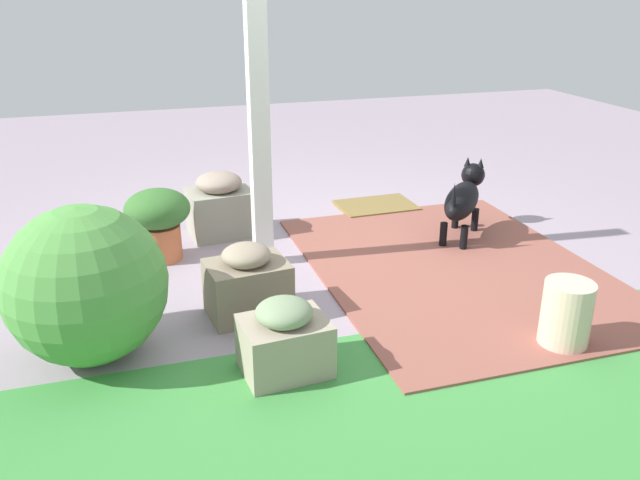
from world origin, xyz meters
TOP-DOWN VIEW (x-y plane):
  - ground_plane at (0.00, 0.00)m, footprint 12.00×12.00m
  - brick_path at (-0.77, 0.39)m, footprint 1.80×2.40m
  - porch_pillar at (0.41, -0.10)m, footprint 0.12×0.12m
  - stone_planter_nearest at (0.60, -0.71)m, footprint 0.49×0.41m
  - stone_planter_mid at (0.66, 0.59)m, footprint 0.48×0.38m
  - stone_planter_far at (0.60, 1.22)m, footprint 0.44×0.36m
  - round_shrub at (1.49, 0.80)m, footprint 0.80×0.80m
  - terracotta_pot_broad at (1.07, -0.37)m, footprint 0.44×0.44m
  - dog at (-1.09, -0.12)m, footprint 0.61×0.68m
  - ceramic_urn at (-0.85, 1.41)m, footprint 0.26×0.26m
  - doormat at (-0.74, -0.94)m, footprint 0.64×0.46m

SIDE VIEW (x-z plane):
  - ground_plane at x=0.00m, z-range 0.00..0.00m
  - brick_path at x=-0.77m, z-range 0.00..0.02m
  - doormat at x=-0.74m, z-range 0.00..0.03m
  - stone_planter_far at x=0.60m, z-range -0.02..0.37m
  - ceramic_urn at x=-0.85m, z-range 0.00..0.36m
  - stone_planter_mid at x=0.66m, z-range -0.02..0.41m
  - stone_planter_nearest at x=0.60m, z-range -0.01..0.47m
  - terracotta_pot_broad at x=1.07m, z-range 0.05..0.54m
  - dog at x=-1.09m, z-range 0.04..0.58m
  - round_shrub at x=1.49m, z-range 0.00..0.80m
  - porch_pillar at x=0.41m, z-range 0.00..2.11m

